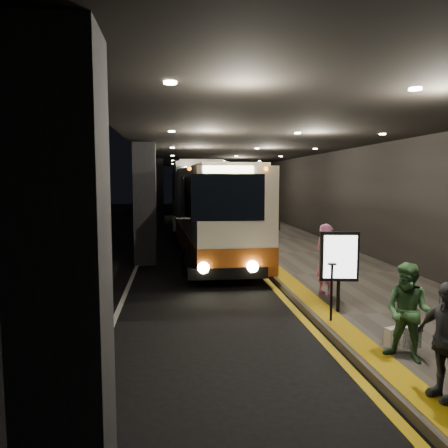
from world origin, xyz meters
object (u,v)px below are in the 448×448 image
passenger_boarding (326,260)px  coach_third (189,194)px  passenger_waiting_green (409,312)px  coach_main (211,216)px  bag_plain (392,337)px  passenger_waiting_grey (446,341)px  bag_polka (412,337)px  coach_second (194,198)px  stanchion_post (331,293)px  info_sign (339,258)px

passenger_boarding → coach_third: bearing=-19.9°
passenger_waiting_green → coach_main: bearing=148.5°
coach_main → bag_plain: bearing=-80.0°
passenger_waiting_grey → bag_polka: bearing=147.9°
coach_second → passenger_waiting_grey: size_ratio=7.99×
passenger_waiting_green → stanchion_post: size_ratio=1.33×
bag_polka → coach_main: bearing=104.5°
coach_second → stanchion_post: bearing=-85.7°
passenger_boarding → passenger_waiting_green: passenger_boarding is taller
passenger_waiting_green → bag_polka: size_ratio=4.21×
passenger_boarding → passenger_waiting_grey: (-0.25, -5.31, -0.11)m
stanchion_post → passenger_boarding: bearing=73.4°
coach_second → stanchion_post: coach_second is taller
coach_main → passenger_waiting_green: coach_main is taller
bag_plain → info_sign: bearing=95.8°
coach_second → passenger_waiting_grey: bearing=-85.6°
coach_main → stanchion_post: 8.93m
passenger_waiting_grey → passenger_waiting_green: bearing=157.4°
passenger_waiting_green → coach_third: bearing=139.9°
coach_second → coach_third: 15.78m
coach_main → stanchion_post: (1.75, -8.71, -0.91)m
passenger_waiting_green → info_sign: bearing=139.4°
coach_main → info_sign: (2.14, -8.10, -0.30)m
passenger_boarding → info_sign: bearing=147.6°
bag_polka → info_sign: bearing=103.1°
passenger_boarding → passenger_waiting_green: 4.08m
coach_main → bag_polka: bearing=-78.6°
bag_polka → passenger_boarding: bearing=94.7°
coach_third → bag_plain: bearing=-85.0°
passenger_boarding → bag_plain: bearing=156.1°
bag_plain → passenger_waiting_grey: bearing=-97.6°
coach_third → passenger_waiting_green: coach_third is taller
info_sign → stanchion_post: 0.95m
bag_polka → stanchion_post: size_ratio=0.32×
coach_third → passenger_boarding: coach_third is taller
coach_main → bag_plain: (2.35, -10.14, -1.35)m
coach_main → stanchion_post: coach_main is taller
coach_second → info_sign: coach_second is taller
passenger_waiting_green → passenger_waiting_grey: passenger_waiting_green is taller
passenger_waiting_green → info_sign: info_sign is taller
coach_second → stanchion_post: size_ratio=10.59×
bag_plain → coach_main: bearing=103.1°
passenger_boarding → bag_polka: size_ratio=4.80×
passenger_waiting_green → passenger_waiting_grey: bearing=-51.4°
passenger_waiting_grey → coach_third: bearing=168.4°
coach_third → stanchion_post: 35.55m
passenger_waiting_grey → stanchion_post: 3.31m
bag_polka → info_sign: 2.45m
coach_second → bag_polka: size_ratio=33.58×
passenger_waiting_green → passenger_waiting_grey: (-0.17, -1.23, -0.00)m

